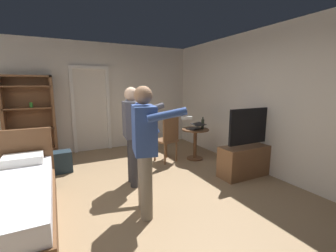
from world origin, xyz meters
name	(u,v)px	position (x,y,z in m)	size (l,w,h in m)	color
ground_plane	(134,203)	(0.00, 0.00, 0.00)	(6.71, 6.71, 0.00)	#997A56
wall_back	(93,98)	(0.00, 3.11, 1.35)	(5.42, 0.12, 2.70)	silver
wall_right	(269,102)	(2.65, 0.00, 1.35)	(0.12, 6.34, 2.70)	silver
doorway_frame	(91,103)	(-0.08, 3.03, 1.22)	(0.93, 0.08, 2.13)	white
bookshelf	(30,115)	(-1.40, 2.88, 1.01)	(1.01, 0.32, 1.87)	brown
tv_flatscreen	(251,156)	(2.29, 0.02, 0.36)	(1.26, 0.40, 1.26)	brown
side_table	(195,139)	(1.87, 1.25, 0.47)	(0.61, 0.61, 0.70)	brown
laptop	(196,127)	(1.85, 1.21, 0.75)	(0.41, 0.41, 0.15)	black
bottle_on_table	(203,124)	(2.01, 1.17, 0.81)	(0.06, 0.06, 0.27)	#333B29
wooden_chair	(168,138)	(1.23, 1.35, 0.54)	(0.52, 0.52, 0.99)	brown
person_blue_shirt	(145,142)	(0.06, -0.32, 0.96)	(0.63, 0.70, 1.66)	gray
person_striped_shirt	(133,130)	(0.22, 0.62, 0.94)	(0.65, 0.60, 1.63)	#333338
suitcase_dark	(55,163)	(-0.98, 1.75, 0.21)	(0.59, 0.30, 0.41)	#1E2D38
suitcase_small	(38,165)	(-1.27, 1.89, 0.16)	(0.59, 0.31, 0.31)	#4C1919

